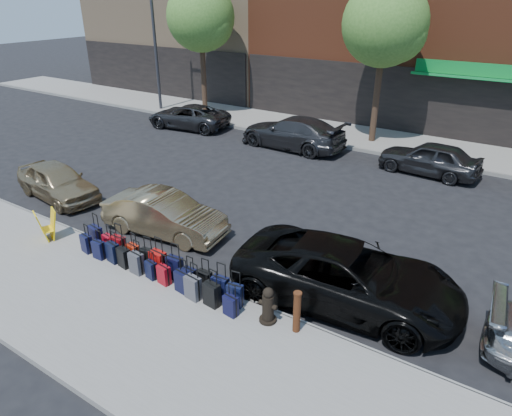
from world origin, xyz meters
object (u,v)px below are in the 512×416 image
Objects in this scene: suitcase_front_5 at (158,263)px; car_far_2 at (430,158)px; car_near_0 at (57,181)px; car_far_1 at (292,133)px; display_rack at (47,225)px; tree_center at (388,26)px; bollard at (297,311)px; tree_left at (203,19)px; car_near_1 at (164,215)px; car_near_2 at (347,276)px; streetlight at (157,32)px; fire_hydrant at (268,306)px; car_far_0 at (188,116)px.

suitcase_front_5 is 12.23m from car_far_2.
car_far_1 reaches higher than car_near_0.
car_far_1 is (1.60, 12.00, 0.15)m from display_rack.
tree_center is 15.48m from bollard.
tree_left is 15.66m from car_near_1.
suitcase_front_5 is 0.26× the size of car_far_2.
tree_center is 13.97m from car_near_2.
tree_center reaches higher than car_far_1.
car_far_2 is at bearing -40.14° from tree_center.
tree_left is 3.11m from streetlight.
tree_left is 6.92× the size of suitcase_front_5.
suitcase_front_5 is at bearing -46.82° from streetlight.
display_rack reaches higher than fire_hydrant.
tree_center is at bearing 95.74° from display_rack.
car_far_1 is (4.23, 9.77, 0.10)m from car_near_0.
display_rack is 0.17× the size of car_near_2.
suitcase_front_5 is 1.05× the size of bollard.
car_near_0 is 11.15m from car_near_2.
bollard is 17.41m from car_far_0.
display_rack is 0.20× the size of car_far_0.
car_far_1 is at bearing 29.53° from car_near_2.
tree_left is at bearing 127.88° from suitcase_front_5.
tree_center is 6.24m from car_far_1.
car_far_1 is (6.49, -0.00, 0.11)m from car_far_0.
suitcase_front_5 is at bearing -97.59° from car_near_0.
tree_left is at bearing -169.33° from car_far_0.
bollard is 8.13m from display_rack.
car_far_0 is 12.85m from car_far_2.
suitcase_front_5 reaches higher than bollard.
fire_hydrant is 0.19× the size of car_far_0.
display_rack is 0.24× the size of car_near_0.
car_near_0 reaches higher than car_far_0.
car_far_1 is at bearing -15.95° from car_near_0.
tree_left reaches higher than display_rack.
bollard is (0.69, 0.06, 0.11)m from fire_hydrant.
car_near_2 is at bearing -34.59° from streetlight.
fire_hydrant is at bearing 143.00° from car_near_2.
tree_left is 16.58m from display_rack.
tree_left is 19.64m from car_near_2.
car_near_2 is 1.05× the size of car_far_1.
tree_left is at bearing 132.04° from fire_hydrant.
car_far_2 is at bearing 90.75° from bollard.
suitcase_front_5 is 0.27× the size of car_near_1.
car_near_0 is (3.17, -12.53, -4.76)m from tree_left.
suitcase_front_5 is at bearing 29.94° from car_far_0.
car_near_1 is 11.12m from car_far_2.
car_far_0 is 1.14× the size of car_far_2.
display_rack is 14.41m from car_far_2.
car_far_2 reaches higher than bollard.
bollard is at bearing 40.59° from car_far_0.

